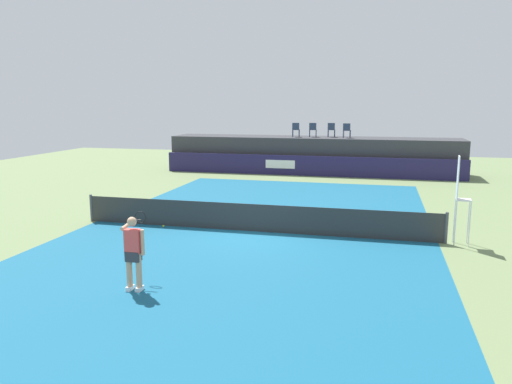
{
  "coord_description": "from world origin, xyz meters",
  "views": [
    {
      "loc": [
        4.09,
        -16.04,
        4.35
      ],
      "look_at": [
        -0.41,
        2.0,
        1.0
      ],
      "focal_mm": 34.99,
      "sensor_mm": 36.0,
      "label": 1
    }
  ],
  "objects_px": {
    "spectator_chair_right": "(347,130)",
    "spectator_chair_center": "(331,129)",
    "net_post_near": "(91,208)",
    "tennis_player": "(134,251)",
    "net_post_far": "(446,228)",
    "spectator_chair_far_left": "(296,129)",
    "spectator_chair_left": "(313,129)",
    "tennis_ball": "(163,226)",
    "umpire_chair": "(460,194)"
  },
  "relations": [
    {
      "from": "spectator_chair_right",
      "to": "net_post_far",
      "type": "height_order",
      "value": "spectator_chair_right"
    },
    {
      "from": "spectator_chair_far_left",
      "to": "spectator_chair_left",
      "type": "relative_size",
      "value": 1.0
    },
    {
      "from": "umpire_chair",
      "to": "net_post_near",
      "type": "height_order",
      "value": "umpire_chair"
    },
    {
      "from": "spectator_chair_right",
      "to": "tennis_player",
      "type": "xyz_separation_m",
      "value": [
        -3.44,
        -20.98,
        -1.73
      ]
    },
    {
      "from": "spectator_chair_far_left",
      "to": "spectator_chair_center",
      "type": "distance_m",
      "value": 2.21
    },
    {
      "from": "spectator_chair_left",
      "to": "spectator_chair_right",
      "type": "xyz_separation_m",
      "value": [
        2.12,
        -0.27,
        0.0
      ]
    },
    {
      "from": "spectator_chair_right",
      "to": "net_post_near",
      "type": "bearing_deg",
      "value": -118.78
    },
    {
      "from": "tennis_ball",
      "to": "spectator_chair_right",
      "type": "bearing_deg",
      "value": 70.83
    },
    {
      "from": "spectator_chair_right",
      "to": "spectator_chair_far_left",
      "type": "bearing_deg",
      "value": 178.58
    },
    {
      "from": "tennis_player",
      "to": "tennis_ball",
      "type": "distance_m",
      "value": 6.08
    },
    {
      "from": "spectator_chair_left",
      "to": "net_post_far",
      "type": "xyz_separation_m",
      "value": [
        6.25,
        -15.32,
        -2.19
      ]
    },
    {
      "from": "spectator_chair_far_left",
      "to": "net_post_far",
      "type": "height_order",
      "value": "spectator_chair_far_left"
    },
    {
      "from": "spectator_chair_right",
      "to": "spectator_chair_center",
      "type": "bearing_deg",
      "value": 155.24
    },
    {
      "from": "net_post_near",
      "to": "net_post_far",
      "type": "distance_m",
      "value": 12.4
    },
    {
      "from": "spectator_chair_center",
      "to": "net_post_far",
      "type": "distance_m",
      "value": 16.48
    },
    {
      "from": "umpire_chair",
      "to": "net_post_far",
      "type": "distance_m",
      "value": 1.14
    },
    {
      "from": "spectator_chair_left",
      "to": "spectator_chair_center",
      "type": "bearing_deg",
      "value": 9.24
    },
    {
      "from": "spectator_chair_far_left",
      "to": "spectator_chair_left",
      "type": "xyz_separation_m",
      "value": [
        1.04,
        0.19,
        0.0
      ]
    },
    {
      "from": "spectator_chair_far_left",
      "to": "net_post_far",
      "type": "xyz_separation_m",
      "value": [
        7.29,
        -15.14,
        -2.19
      ]
    },
    {
      "from": "net_post_far",
      "to": "net_post_near",
      "type": "bearing_deg",
      "value": 180.0
    },
    {
      "from": "spectator_chair_right",
      "to": "tennis_player",
      "type": "bearing_deg",
      "value": -99.3
    },
    {
      "from": "spectator_chair_left",
      "to": "tennis_player",
      "type": "height_order",
      "value": "spectator_chair_left"
    },
    {
      "from": "umpire_chair",
      "to": "spectator_chair_far_left",
      "type": "bearing_deg",
      "value": 116.75
    },
    {
      "from": "net_post_far",
      "to": "tennis_ball",
      "type": "bearing_deg",
      "value": -178.69
    },
    {
      "from": "spectator_chair_left",
      "to": "spectator_chair_center",
      "type": "relative_size",
      "value": 1.0
    },
    {
      "from": "umpire_chair",
      "to": "spectator_chair_right",
      "type": "bearing_deg",
      "value": 106.51
    },
    {
      "from": "spectator_chair_left",
      "to": "spectator_chair_right",
      "type": "distance_m",
      "value": 2.14
    },
    {
      "from": "net_post_near",
      "to": "tennis_ball",
      "type": "height_order",
      "value": "net_post_near"
    },
    {
      "from": "net_post_far",
      "to": "spectator_chair_right",
      "type": "bearing_deg",
      "value": 105.34
    },
    {
      "from": "net_post_near",
      "to": "tennis_player",
      "type": "bearing_deg",
      "value": -50.78
    },
    {
      "from": "net_post_far",
      "to": "tennis_player",
      "type": "relative_size",
      "value": 0.56
    },
    {
      "from": "spectator_chair_far_left",
      "to": "net_post_far",
      "type": "distance_m",
      "value": 16.94
    },
    {
      "from": "spectator_chair_right",
      "to": "umpire_chair",
      "type": "distance_m",
      "value": 15.74
    },
    {
      "from": "spectator_chair_far_left",
      "to": "tennis_ball",
      "type": "height_order",
      "value": "spectator_chair_far_left"
    },
    {
      "from": "spectator_chair_far_left",
      "to": "net_post_near",
      "type": "relative_size",
      "value": 0.89
    },
    {
      "from": "spectator_chair_center",
      "to": "net_post_near",
      "type": "relative_size",
      "value": 0.89
    },
    {
      "from": "net_post_near",
      "to": "tennis_ball",
      "type": "relative_size",
      "value": 14.71
    },
    {
      "from": "net_post_far",
      "to": "tennis_ball",
      "type": "xyz_separation_m",
      "value": [
        -9.44,
        -0.22,
        -0.46
      ]
    },
    {
      "from": "spectator_chair_left",
      "to": "umpire_chair",
      "type": "xyz_separation_m",
      "value": [
        6.58,
        -15.32,
        -1.11
      ]
    },
    {
      "from": "spectator_chair_center",
      "to": "tennis_ball",
      "type": "relative_size",
      "value": 13.06
    },
    {
      "from": "spectator_chair_left",
      "to": "net_post_near",
      "type": "height_order",
      "value": "spectator_chair_left"
    },
    {
      "from": "spectator_chair_center",
      "to": "tennis_player",
      "type": "distance_m",
      "value": 21.64
    },
    {
      "from": "umpire_chair",
      "to": "net_post_far",
      "type": "xyz_separation_m",
      "value": [
        -0.33,
        -0.01,
        -1.09
      ]
    },
    {
      "from": "tennis_player",
      "to": "spectator_chair_left",
      "type": "bearing_deg",
      "value": 86.46
    },
    {
      "from": "tennis_player",
      "to": "spectator_chair_right",
      "type": "bearing_deg",
      "value": 80.7
    },
    {
      "from": "tennis_player",
      "to": "tennis_ball",
      "type": "height_order",
      "value": "tennis_player"
    },
    {
      "from": "spectator_chair_center",
      "to": "spectator_chair_right",
      "type": "height_order",
      "value": "same"
    },
    {
      "from": "spectator_chair_center",
      "to": "net_post_far",
      "type": "relative_size",
      "value": 0.89
    },
    {
      "from": "spectator_chair_far_left",
      "to": "net_post_near",
      "type": "xyz_separation_m",
      "value": [
        -5.11,
        -15.14,
        -2.19
      ]
    },
    {
      "from": "spectator_chair_center",
      "to": "spectator_chair_left",
      "type": "bearing_deg",
      "value": -170.76
    }
  ]
}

